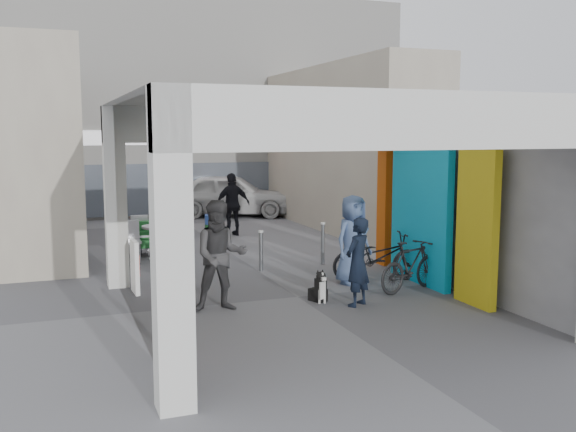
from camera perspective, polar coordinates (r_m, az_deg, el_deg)
name	(u,v)px	position (r m, az deg, el deg)	size (l,w,h in m)	color
ground	(298,297)	(11.87, 0.85, -7.20)	(90.00, 90.00, 0.00)	slate
arcade_canopy	(345,174)	(10.97, 5.08, 3.75)	(6.40, 6.45, 6.40)	silver
far_building	(163,106)	(25.06, -11.03, 9.61)	(18.00, 4.08, 8.00)	silver
plaza_bldg_left	(35,151)	(18.20, -21.59, 5.37)	(2.00, 9.00, 5.00)	#B5AC96
plaza_bldg_right	(344,148)	(20.16, 5.04, 6.03)	(2.00, 9.00, 5.00)	#B5AC96
bollard_left	(180,256)	(13.52, -9.56, -3.48)	(0.09, 0.09, 0.92)	gray
bollard_center	(261,251)	(13.95, -2.42, -3.15)	(0.09, 0.09, 0.87)	gray
bollard_right	(323,244)	(14.64, 3.11, -2.50)	(0.09, 0.09, 0.95)	gray
advert_board_near	(171,321)	(8.81, -10.37, -9.16)	(0.13, 0.55, 1.00)	silver
advert_board_far	(135,266)	(12.39, -13.44, -4.38)	(0.12, 0.55, 1.00)	silver
cafe_set	(151,243)	(15.87, -12.07, -2.36)	(1.59, 1.28, 0.96)	#B4B4B9
produce_stand	(160,241)	(16.23, -11.28, -2.17)	(1.24, 0.67, 0.82)	black
crate_stack	(213,224)	(19.24, -6.71, -0.71)	(0.51, 0.43, 0.56)	#185522
border_collie	(320,289)	(11.49, 2.82, -6.49)	(0.22, 0.43, 0.60)	black
man_with_dog	(358,262)	(11.18, 6.21, -4.08)	(0.57, 0.37, 1.55)	black
man_back_turned	(220,256)	(10.87, -6.03, -3.53)	(0.91, 0.71, 1.88)	#3D3D40
man_elderly	(353,240)	(12.77, 5.78, -2.11)	(0.87, 0.57, 1.78)	#4F689A
man_crates	(233,204)	(18.69, -4.95, 1.03)	(1.07, 0.45, 1.83)	black
bicycle_front	(378,257)	(13.15, 8.00, -3.62)	(0.65, 1.87, 0.98)	black
bicycle_rear	(411,266)	(12.40, 10.84, -4.38)	(0.46, 1.63, 0.98)	black
white_van	(231,195)	(23.08, -5.13, 1.90)	(1.81, 4.51, 1.54)	silver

